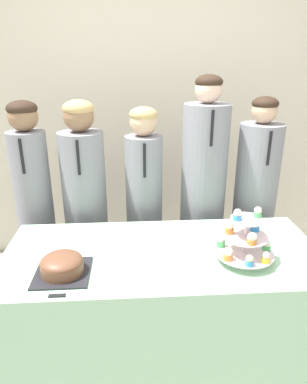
{
  "coord_description": "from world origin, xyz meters",
  "views": [
    {
      "loc": [
        -0.16,
        -1.21,
        1.68
      ],
      "look_at": [
        -0.05,
        0.41,
        1.06
      ],
      "focal_mm": 32.0,
      "sensor_mm": 36.0,
      "label": 1
    }
  ],
  "objects_px": {
    "cake_knife": "(68,296)",
    "student_1": "(86,212)",
    "student_2": "(144,212)",
    "student_4": "(253,208)",
    "student_3": "(202,201)",
    "round_cake": "(62,265)",
    "cupcake_stand": "(245,239)",
    "student_0": "(36,211)"
  },
  "relations": [
    {
      "from": "student_1",
      "to": "student_2",
      "type": "relative_size",
      "value": 1.03
    },
    {
      "from": "cake_knife",
      "to": "cupcake_stand",
      "type": "height_order",
      "value": "cupcake_stand"
    },
    {
      "from": "round_cake",
      "to": "student_3",
      "type": "xyz_separation_m",
      "value": [
        0.83,
        0.79,
        -0.02
      ]
    },
    {
      "from": "cupcake_stand",
      "to": "student_4",
      "type": "height_order",
      "value": "student_4"
    },
    {
      "from": "cupcake_stand",
      "to": "student_1",
      "type": "bearing_deg",
      "value": 140.58
    },
    {
      "from": "cake_knife",
      "to": "student_4",
      "type": "relative_size",
      "value": 0.17
    },
    {
      "from": "cupcake_stand",
      "to": "student_2",
      "type": "height_order",
      "value": "student_2"
    },
    {
      "from": "cupcake_stand",
      "to": "student_3",
      "type": "bearing_deg",
      "value": 94.97
    },
    {
      "from": "round_cake",
      "to": "student_2",
      "type": "relative_size",
      "value": 0.18
    },
    {
      "from": "round_cake",
      "to": "student_0",
      "type": "distance_m",
      "value": 0.85
    },
    {
      "from": "cupcake_stand",
      "to": "student_0",
      "type": "height_order",
      "value": "student_0"
    },
    {
      "from": "student_0",
      "to": "student_2",
      "type": "distance_m",
      "value": 0.75
    },
    {
      "from": "cake_knife",
      "to": "student_1",
      "type": "xyz_separation_m",
      "value": [
        -0.03,
        0.96,
        -0.03
      ]
    },
    {
      "from": "student_4",
      "to": "round_cake",
      "type": "bearing_deg",
      "value": -146.96
    },
    {
      "from": "student_2",
      "to": "student_4",
      "type": "distance_m",
      "value": 0.79
    },
    {
      "from": "student_2",
      "to": "student_3",
      "type": "distance_m",
      "value": 0.42
    },
    {
      "from": "cake_knife",
      "to": "student_1",
      "type": "height_order",
      "value": "student_1"
    },
    {
      "from": "student_0",
      "to": "student_3",
      "type": "distance_m",
      "value": 1.16
    },
    {
      "from": "round_cake",
      "to": "student_0",
      "type": "height_order",
      "value": "student_0"
    },
    {
      "from": "student_0",
      "to": "student_2",
      "type": "bearing_deg",
      "value": -0.0
    },
    {
      "from": "student_2",
      "to": "student_4",
      "type": "relative_size",
      "value": 0.96
    },
    {
      "from": "cupcake_stand",
      "to": "student_4",
      "type": "xyz_separation_m",
      "value": [
        0.31,
        0.72,
        -0.15
      ]
    },
    {
      "from": "cake_knife",
      "to": "student_0",
      "type": "distance_m",
      "value": 1.03
    },
    {
      "from": "student_1",
      "to": "student_4",
      "type": "height_order",
      "value": "student_4"
    },
    {
      "from": "cupcake_stand",
      "to": "student_2",
      "type": "relative_size",
      "value": 0.21
    },
    {
      "from": "round_cake",
      "to": "student_3",
      "type": "height_order",
      "value": "student_3"
    },
    {
      "from": "cake_knife",
      "to": "student_0",
      "type": "relative_size",
      "value": 0.17
    },
    {
      "from": "student_0",
      "to": "student_4",
      "type": "bearing_deg",
      "value": 0.0
    },
    {
      "from": "cake_knife",
      "to": "round_cake",
      "type": "bearing_deg",
      "value": 106.37
    },
    {
      "from": "cupcake_stand",
      "to": "cake_knife",
      "type": "bearing_deg",
      "value": -164.58
    },
    {
      "from": "student_3",
      "to": "student_4",
      "type": "bearing_deg",
      "value": -0.0
    },
    {
      "from": "student_0",
      "to": "round_cake",
      "type": "bearing_deg",
      "value": -67.36
    },
    {
      "from": "student_2",
      "to": "student_4",
      "type": "height_order",
      "value": "student_4"
    },
    {
      "from": "student_2",
      "to": "student_3",
      "type": "bearing_deg",
      "value": 0.0
    },
    {
      "from": "student_0",
      "to": "student_4",
      "type": "height_order",
      "value": "student_4"
    },
    {
      "from": "student_2",
      "to": "round_cake",
      "type": "bearing_deg",
      "value": -118.26
    },
    {
      "from": "student_2",
      "to": "cupcake_stand",
      "type": "bearing_deg",
      "value": -56.78
    },
    {
      "from": "student_0",
      "to": "student_1",
      "type": "height_order",
      "value": "same"
    },
    {
      "from": "student_1",
      "to": "student_2",
      "type": "xyz_separation_m",
      "value": [
        0.41,
        -0.0,
        -0.01
      ]
    },
    {
      "from": "cake_knife",
      "to": "student_3",
      "type": "distance_m",
      "value": 1.24
    },
    {
      "from": "cake_knife",
      "to": "student_2",
      "type": "relative_size",
      "value": 0.17
    },
    {
      "from": "cupcake_stand",
      "to": "student_1",
      "type": "xyz_separation_m",
      "value": [
        -0.88,
        0.72,
        -0.15
      ]
    }
  ]
}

